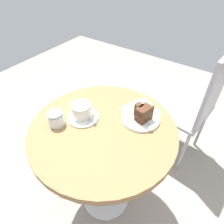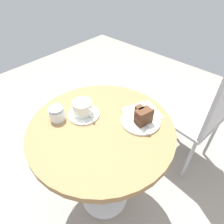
{
  "view_description": "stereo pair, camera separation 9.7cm",
  "coord_description": "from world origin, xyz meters",
  "px_view_note": "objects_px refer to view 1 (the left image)",
  "views": [
    {
      "loc": [
        0.41,
        -0.52,
        1.39
      ],
      "look_at": [
        -0.0,
        0.08,
        0.75
      ],
      "focal_mm": 32.0,
      "sensor_mm": 36.0,
      "label": 1
    },
    {
      "loc": [
        0.49,
        -0.46,
        1.39
      ],
      "look_at": [
        -0.0,
        0.08,
        0.75
      ],
      "focal_mm": 32.0,
      "sensor_mm": 36.0,
      "label": 2
    }
  ],
  "objects_px": {
    "saucer": "(84,116)",
    "napkin": "(140,110)",
    "cake_slice": "(143,113)",
    "teaspoon": "(89,122)",
    "sugar_pot": "(56,118)",
    "coffee_cup": "(82,110)",
    "fork": "(149,122)",
    "cafe_chair": "(196,102)",
    "cake_plate": "(140,118)"
  },
  "relations": [
    {
      "from": "saucer",
      "to": "cake_slice",
      "type": "distance_m",
      "value": 0.29
    },
    {
      "from": "saucer",
      "to": "cake_plate",
      "type": "xyz_separation_m",
      "value": [
        0.24,
        0.15,
        0.0
      ]
    },
    {
      "from": "napkin",
      "to": "cake_plate",
      "type": "bearing_deg",
      "value": -60.11
    },
    {
      "from": "saucer",
      "to": "cake_slice",
      "type": "height_order",
      "value": "cake_slice"
    },
    {
      "from": "cake_plate",
      "to": "sugar_pot",
      "type": "relative_size",
      "value": 2.41
    },
    {
      "from": "saucer",
      "to": "teaspoon",
      "type": "distance_m",
      "value": 0.06
    },
    {
      "from": "coffee_cup",
      "to": "sugar_pot",
      "type": "relative_size",
      "value": 1.63
    },
    {
      "from": "coffee_cup",
      "to": "napkin",
      "type": "height_order",
      "value": "coffee_cup"
    },
    {
      "from": "fork",
      "to": "sugar_pot",
      "type": "height_order",
      "value": "sugar_pot"
    },
    {
      "from": "fork",
      "to": "napkin",
      "type": "height_order",
      "value": "fork"
    },
    {
      "from": "cafe_chair",
      "to": "coffee_cup",
      "type": "bearing_deg",
      "value": -24.61
    },
    {
      "from": "cake_slice",
      "to": "napkin",
      "type": "bearing_deg",
      "value": 126.93
    },
    {
      "from": "cake_plate",
      "to": "cafe_chair",
      "type": "height_order",
      "value": "cafe_chair"
    },
    {
      "from": "teaspoon",
      "to": "cake_plate",
      "type": "relative_size",
      "value": 0.52
    },
    {
      "from": "coffee_cup",
      "to": "saucer",
      "type": "bearing_deg",
      "value": 30.73
    },
    {
      "from": "teaspoon",
      "to": "sugar_pot",
      "type": "bearing_deg",
      "value": -52.6
    },
    {
      "from": "teaspoon",
      "to": "cafe_chair",
      "type": "xyz_separation_m",
      "value": [
        0.35,
        0.7,
        -0.18
      ]
    },
    {
      "from": "teaspoon",
      "to": "sugar_pot",
      "type": "distance_m",
      "value": 0.15
    },
    {
      "from": "fork",
      "to": "cafe_chair",
      "type": "relative_size",
      "value": 0.14
    },
    {
      "from": "fork",
      "to": "napkin",
      "type": "xyz_separation_m",
      "value": [
        -0.08,
        0.06,
        -0.01
      ]
    },
    {
      "from": "saucer",
      "to": "sugar_pot",
      "type": "distance_m",
      "value": 0.14
    },
    {
      "from": "teaspoon",
      "to": "napkin",
      "type": "bearing_deg",
      "value": 148.61
    },
    {
      "from": "saucer",
      "to": "cafe_chair",
      "type": "relative_size",
      "value": 0.17
    },
    {
      "from": "teaspoon",
      "to": "sugar_pot",
      "type": "height_order",
      "value": "sugar_pot"
    },
    {
      "from": "cafe_chair",
      "to": "sugar_pot",
      "type": "distance_m",
      "value": 0.94
    },
    {
      "from": "cake_plate",
      "to": "cake_slice",
      "type": "xyz_separation_m",
      "value": [
        0.01,
        -0.0,
        0.04
      ]
    },
    {
      "from": "cafe_chair",
      "to": "cake_slice",
      "type": "bearing_deg",
      "value": -9.27
    },
    {
      "from": "napkin",
      "to": "fork",
      "type": "bearing_deg",
      "value": -38.7
    },
    {
      "from": "coffee_cup",
      "to": "fork",
      "type": "distance_m",
      "value": 0.33
    },
    {
      "from": "sugar_pot",
      "to": "cake_plate",
      "type": "bearing_deg",
      "value": 39.7
    },
    {
      "from": "coffee_cup",
      "to": "napkin",
      "type": "relative_size",
      "value": 0.61
    },
    {
      "from": "cake_slice",
      "to": "fork",
      "type": "relative_size",
      "value": 0.68
    },
    {
      "from": "cake_plate",
      "to": "cafe_chair",
      "type": "bearing_deg",
      "value": 73.27
    },
    {
      "from": "coffee_cup",
      "to": "teaspoon",
      "type": "height_order",
      "value": "coffee_cup"
    },
    {
      "from": "fork",
      "to": "cafe_chair",
      "type": "height_order",
      "value": "cafe_chair"
    },
    {
      "from": "cake_slice",
      "to": "cafe_chair",
      "type": "bearing_deg",
      "value": 74.68
    },
    {
      "from": "cake_slice",
      "to": "napkin",
      "type": "relative_size",
      "value": 0.42
    },
    {
      "from": "cake_plate",
      "to": "teaspoon",
      "type": "bearing_deg",
      "value": -137.28
    },
    {
      "from": "teaspoon",
      "to": "cake_slice",
      "type": "bearing_deg",
      "value": 132.94
    },
    {
      "from": "cafe_chair",
      "to": "sugar_pot",
      "type": "bearing_deg",
      "value": -24.91
    },
    {
      "from": "cake_slice",
      "to": "fork",
      "type": "xyz_separation_m",
      "value": [
        0.04,
        -0.0,
        -0.03
      ]
    },
    {
      "from": "cake_plate",
      "to": "fork",
      "type": "distance_m",
      "value": 0.05
    },
    {
      "from": "coffee_cup",
      "to": "sugar_pot",
      "type": "xyz_separation_m",
      "value": [
        -0.07,
        -0.11,
        -0.01
      ]
    },
    {
      "from": "fork",
      "to": "cafe_chair",
      "type": "bearing_deg",
      "value": 131.46
    },
    {
      "from": "teaspoon",
      "to": "napkin",
      "type": "distance_m",
      "value": 0.28
    },
    {
      "from": "cake_slice",
      "to": "napkin",
      "type": "distance_m",
      "value": 0.09
    },
    {
      "from": "cake_plate",
      "to": "saucer",
      "type": "bearing_deg",
      "value": -148.1
    },
    {
      "from": "saucer",
      "to": "napkin",
      "type": "bearing_deg",
      "value": 44.69
    },
    {
      "from": "coffee_cup",
      "to": "cake_plate",
      "type": "relative_size",
      "value": 0.68
    },
    {
      "from": "cake_slice",
      "to": "napkin",
      "type": "height_order",
      "value": "cake_slice"
    }
  ]
}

